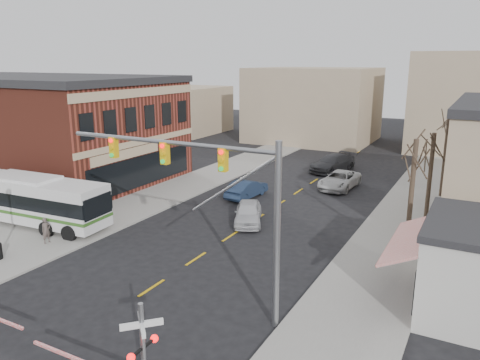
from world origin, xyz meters
name	(u,v)px	position (x,y,z in m)	size (l,w,h in m)	color
ground	(124,306)	(0.00, 0.00, 0.00)	(160.00, 160.00, 0.00)	black
sidewalk_west	(193,183)	(-9.50, 20.00, 0.06)	(5.00, 60.00, 0.12)	gray
sidewalk_east	(410,214)	(9.50, 20.00, 0.06)	(5.00, 60.00, 0.12)	gray
brick_building	(23,125)	(-26.98, 16.00, 4.81)	(30.40, 15.40, 9.60)	maroon
tree_east_a	(411,199)	(10.50, 12.00, 3.50)	(0.28, 0.28, 6.75)	#382B21
tree_east_b	(430,180)	(10.80, 18.00, 3.27)	(0.28, 0.28, 6.30)	#382B21
tree_east_c	(445,153)	(11.00, 26.00, 3.72)	(0.28, 0.28, 7.20)	#382B21
transit_bus	(26,198)	(-13.54, 5.50, 1.83)	(12.77, 3.61, 3.25)	silver
traffic_signal_mast	(214,186)	(3.84, 1.83, 5.79)	(10.97, 0.30, 8.00)	gray
rr_crossing_east	(133,359)	(4.94, -4.95, 1.97)	(5.60, 1.36, 4.00)	gray
car_a	(248,213)	(-0.15, 12.81, 0.76)	(1.79, 4.45, 1.52)	#B8B9BD
car_b	(247,189)	(-3.12, 18.32, 0.75)	(1.58, 4.54, 1.50)	#18263D
car_c	(339,180)	(2.80, 24.70, 0.76)	(2.52, 5.46, 1.52)	#BDBDBD
car_d	(332,163)	(0.26, 30.81, 0.85)	(2.37, 5.83, 1.69)	#37383C
pedestrian_near	(46,230)	(-9.24, 3.49, 0.92)	(0.58, 0.38, 1.60)	#554844
pedestrian_far	(69,209)	(-11.50, 7.33, 0.89)	(0.74, 0.58, 1.53)	#36445E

